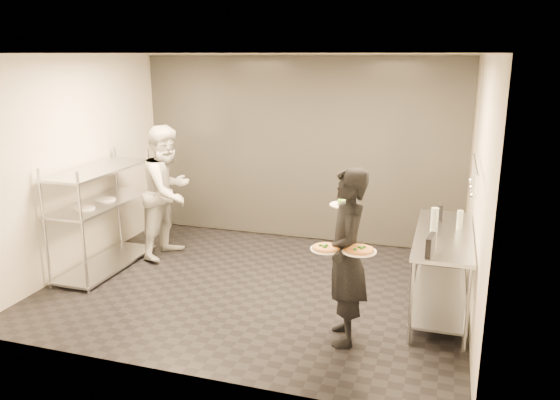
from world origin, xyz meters
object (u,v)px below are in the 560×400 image
(pizza_plate_near, at_px, (326,248))
(pizza_plate_far, at_px, (359,250))
(pass_rack, at_px, (102,213))
(waiter, at_px, (346,257))
(prep_counter, at_px, (442,258))
(chef, at_px, (168,192))
(bottle_green, at_px, (434,221))
(salad_plate, at_px, (344,203))
(bottle_dark, at_px, (440,213))
(pos_monitor, at_px, (430,245))
(bottle_clear, at_px, (460,220))

(pizza_plate_near, bearing_deg, pizza_plate_far, 6.57)
(pass_rack, distance_m, waiter, 3.56)
(prep_counter, distance_m, pizza_plate_near, 1.63)
(prep_counter, distance_m, chef, 3.81)
(waiter, bearing_deg, bottle_green, 123.39)
(pass_rack, relative_size, pizza_plate_far, 4.90)
(bottle_green, bearing_deg, pizza_plate_near, -129.74)
(pass_rack, bearing_deg, salad_plate, -11.60)
(chef, relative_size, bottle_dark, 9.58)
(pizza_plate_near, relative_size, salad_plate, 1.07)
(bottle_dark, bearing_deg, prep_counter, -82.17)
(pizza_plate_near, bearing_deg, prep_counter, 48.30)
(pos_monitor, xyz_separation_m, bottle_green, (0.01, 0.67, 0.05))
(pass_rack, height_order, pos_monitor, pass_rack)
(pass_rack, xyz_separation_m, salad_plate, (3.35, -0.69, 0.59))
(prep_counter, height_order, pizza_plate_near, pizza_plate_near)
(salad_plate, height_order, bottle_green, salad_plate)
(salad_plate, distance_m, bottle_green, 1.12)
(bottle_clear, xyz_separation_m, bottle_dark, (-0.21, 0.27, -0.01))
(waiter, distance_m, pizza_plate_far, 0.29)
(prep_counter, relative_size, pos_monitor, 6.77)
(prep_counter, xyz_separation_m, bottle_green, (-0.11, -0.05, 0.44))
(chef, distance_m, pizza_plate_near, 3.28)
(chef, height_order, salad_plate, chef)
(pizza_plate_far, distance_m, salad_plate, 0.60)
(pizza_plate_near, relative_size, bottle_green, 1.04)
(pizza_plate_near, height_order, bottle_green, bottle_green)
(pizza_plate_near, relative_size, pos_monitor, 1.12)
(waiter, height_order, pizza_plate_near, waiter)
(chef, bearing_deg, pos_monitor, -104.45)
(pos_monitor, xyz_separation_m, bottle_clear, (0.27, 0.89, 0.01))
(salad_plate, distance_m, pos_monitor, 0.93)
(pizza_plate_far, height_order, bottle_green, bottle_green)
(pizza_plate_near, relative_size, bottle_dark, 1.54)
(pos_monitor, bearing_deg, pizza_plate_far, -138.85)
(prep_counter, bearing_deg, pizza_plate_far, -123.16)
(pizza_plate_far, relative_size, bottle_clear, 1.49)
(pizza_plate_far, relative_size, pos_monitor, 1.23)
(bottle_clear, bearing_deg, pass_rack, -177.80)
(prep_counter, xyz_separation_m, pos_monitor, (-0.12, -0.72, 0.39))
(waiter, bearing_deg, pass_rack, -120.96)
(chef, xyz_separation_m, bottle_dark, (3.67, -0.27, 0.09))
(pizza_plate_near, xyz_separation_m, salad_plate, (0.06, 0.48, 0.31))
(pass_rack, bearing_deg, bottle_green, -0.66)
(pass_rack, height_order, bottle_dark, pass_rack)
(bottle_clear, bearing_deg, bottle_dark, 128.46)
(pizza_plate_far, bearing_deg, pass_rack, 162.42)
(chef, relative_size, pizza_plate_far, 5.70)
(waiter, bearing_deg, pizza_plate_near, -49.43)
(waiter, relative_size, chef, 0.95)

